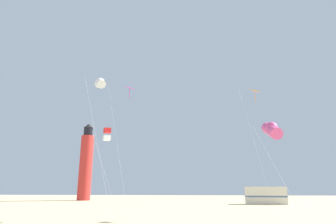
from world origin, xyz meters
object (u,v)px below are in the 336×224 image
at_px(rv_van_cream, 266,196).
at_px(kite_box_scarlet, 107,134).
at_px(kite_diamond_orange, 255,96).
at_px(kite_diamond_magenta, 128,94).
at_px(kite_tube_rainbow, 272,130).
at_px(kite_tube_white, 100,84).
at_px(lighthouse_distant, 86,163).

bearing_deg(rv_van_cream, kite_box_scarlet, -124.52).
xyz_separation_m(kite_box_scarlet, kite_diamond_orange, (14.18, 2.83, 4.18)).
bearing_deg(kite_diamond_magenta, kite_diamond_orange, -3.75).
bearing_deg(kite_tube_rainbow, kite_diamond_orange, 81.85).
height_order(kite_diamond_magenta, rv_van_cream, kite_diamond_magenta).
height_order(kite_box_scarlet, kite_tube_white, kite_tube_white).
bearing_deg(kite_box_scarlet, rv_van_cream, 52.03).
bearing_deg(kite_diamond_orange, kite_diamond_magenta, 176.25).
xyz_separation_m(kite_diamond_orange, rv_van_cream, (5.28, 22.11, -10.17)).
bearing_deg(kite_tube_white, kite_box_scarlet, 92.70).
bearing_deg(kite_diamond_orange, kite_box_scarlet, -168.71).
xyz_separation_m(kite_diamond_orange, lighthouse_distant, (-30.18, 33.97, -3.73)).
distance_m(kite_box_scarlet, kite_tube_white, 4.94).
relative_size(kite_tube_rainbow, rv_van_cream, 1.03).
bearing_deg(kite_diamond_magenta, kite_box_scarlet, -104.75).
height_order(kite_box_scarlet, rv_van_cream, kite_box_scarlet).
height_order(kite_diamond_orange, rv_van_cream, kite_diamond_orange).
distance_m(kite_diamond_magenta, kite_box_scarlet, 6.42).
distance_m(lighthouse_distant, rv_van_cream, 37.95).
xyz_separation_m(kite_box_scarlet, rv_van_cream, (19.46, 24.94, -5.99)).
height_order(kite_tube_white, lighthouse_distant, lighthouse_distant).
bearing_deg(kite_tube_rainbow, kite_box_scarlet, 149.01).
relative_size(kite_diamond_magenta, lighthouse_distant, 0.80).
bearing_deg(rv_van_cream, kite_tube_white, -121.04).
bearing_deg(kite_tube_white, lighthouse_distant, 112.00).
relative_size(kite_box_scarlet, rv_van_cream, 1.21).
bearing_deg(kite_diamond_magenta, rv_van_cream, 48.96).
xyz_separation_m(kite_diamond_magenta, lighthouse_distant, (-16.97, 33.10, -4.71)).
height_order(kite_diamond_magenta, kite_diamond_orange, kite_diamond_magenta).
bearing_deg(kite_box_scarlet, kite_tube_white, -87.30).
bearing_deg(lighthouse_distant, kite_box_scarlet, -66.50).
xyz_separation_m(kite_tube_rainbow, rv_van_cream, (6.78, 32.56, -4.68)).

